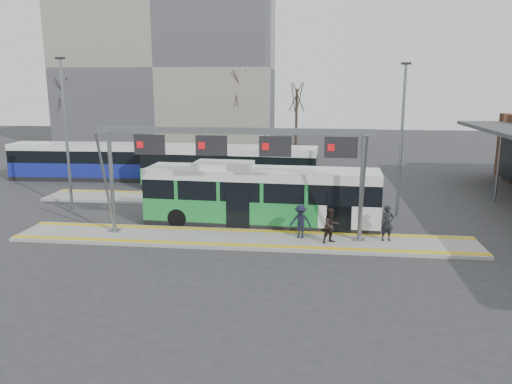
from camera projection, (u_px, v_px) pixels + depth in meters
ground at (243, 240)px, 23.84m from camera, size 120.00×120.00×0.00m
platform_main at (243, 239)px, 23.83m from camera, size 22.00×3.00×0.15m
platform_second at (199, 199)px, 32.05m from camera, size 20.00×3.00×0.15m
tactile_main at (243, 237)px, 23.81m from camera, size 22.00×2.65×0.02m
tactile_second at (203, 194)px, 33.15m from camera, size 20.00×0.35×0.02m
gantry at (236, 150)px, 23.21m from camera, size 13.00×1.68×5.20m
apartment_block at (169, 67)px, 58.42m from camera, size 24.50×12.50×18.40m
hero_bus at (261, 197)px, 26.12m from camera, size 12.22×3.13×3.33m
bg_bus_green at (229, 168)px, 35.09m from camera, size 12.36×3.25×3.06m
bg_bus_blue at (82, 161)px, 38.79m from camera, size 10.88×2.87×2.81m
passenger_a at (387, 223)px, 23.18m from camera, size 0.68×0.53×1.67m
passenger_b at (331, 226)px, 22.88m from camera, size 1.00×0.95×1.63m
passenger_c at (301, 222)px, 23.58m from camera, size 1.13×0.78×1.61m
tree_left at (239, 88)px, 52.53m from camera, size 1.40×1.40×8.97m
tree_mid at (297, 97)px, 55.20m from camera, size 1.40×1.40×7.64m
tree_far at (63, 93)px, 54.83m from camera, size 1.40×1.40×8.22m
lamp_west at (66, 131)px, 28.77m from camera, size 0.50×0.25×8.79m
lamp_east at (402, 137)px, 27.31m from camera, size 0.50×0.25×8.44m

